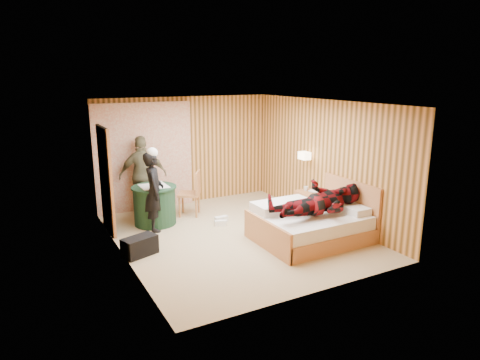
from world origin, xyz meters
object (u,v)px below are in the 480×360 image
duffel_bag (140,246)px  woman_standing (154,191)px  round_table (155,205)px  bed (310,224)px  man_at_table (143,175)px  wall_lamp (305,156)px  chair_far (145,190)px  chair_near (193,190)px  man_on_bed (321,193)px  nightstand (309,204)px

duffel_bag → woman_standing: bearing=40.9°
round_table → woman_standing: size_ratio=0.58×
bed → man_at_table: (-2.26, 2.96, 0.56)m
wall_lamp → duffel_bag: (-3.77, -0.51, -1.14)m
wall_lamp → chair_far: (-3.05, 1.61, -0.76)m
round_table → chair_far: size_ratio=0.97×
chair_far → man_at_table: size_ratio=0.54×
bed → chair_near: (-1.37, 2.35, 0.27)m
woman_standing → man_on_bed: size_ratio=0.89×
man_on_bed → chair_far: bearing=125.9°
man_on_bed → nightstand: bearing=59.9°
chair_near → duffel_bag: (-1.61, -1.56, -0.41)m
duffel_bag → man_at_table: size_ratio=0.33×
wall_lamp → chair_far: wall_lamp is taller
man_on_bed → chair_near: bearing=118.3°
woman_standing → man_on_bed: (2.39, -2.08, 0.16)m
nightstand → chair_far: chair_far is taller
wall_lamp → chair_far: size_ratio=0.28×
chair_near → duffel_bag: bearing=-14.4°
woman_standing → man_on_bed: man_on_bed is taller
bed → man_at_table: bearing=127.4°
duffel_bag → man_at_table: bearing=52.5°
round_table → chair_near: (0.90, 0.14, 0.16)m
chair_near → woman_standing: size_ratio=0.63×
bed → chair_far: bearing=127.7°
chair_far → round_table: bearing=-85.0°
wall_lamp → duffel_bag: size_ratio=0.45×
bed → nightstand: 1.28m
duffel_bag → man_at_table: (0.71, 2.17, 0.70)m
chair_near → man_on_bed: (1.39, -2.57, 0.38)m
woman_standing → man_at_table: (0.10, 1.11, 0.08)m
nightstand → woman_standing: woman_standing is taller
wall_lamp → man_at_table: size_ratio=0.15×
nightstand → man_on_bed: (-0.73, -1.26, 0.65)m
wall_lamp → chair_near: size_ratio=0.27×
chair_far → man_at_table: man_at_table is taller
bed → woman_standing: 3.05m
wall_lamp → round_table: (-3.06, 0.90, -0.90)m
bed → round_table: bearing=135.8°
wall_lamp → duffel_bag: 3.97m
chair_far → man_on_bed: size_ratio=0.53×
bed → chair_near: bed is taller
wall_lamp → chair_near: 2.51m
round_table → man_on_bed: man_on_bed is taller
wall_lamp → round_table: size_ratio=0.29×
nightstand → man_at_table: (-3.02, 1.93, 0.57)m
woman_standing → chair_near: bearing=-48.0°
man_at_table → man_on_bed: bearing=137.3°
wall_lamp → man_on_bed: bearing=-116.8°
round_table → woman_standing: 0.53m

